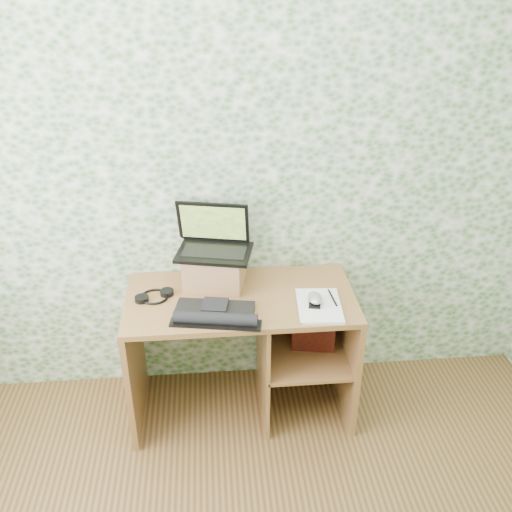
{
  "coord_description": "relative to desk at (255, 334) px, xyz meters",
  "views": [
    {
      "loc": [
        -0.14,
        -1.07,
        2.36
      ],
      "look_at": [
        0.08,
        1.39,
        1.02
      ],
      "focal_mm": 40.0,
      "sensor_mm": 36.0,
      "label": 1
    }
  ],
  "objects": [
    {
      "name": "wall_back",
      "position": [
        -0.08,
        0.28,
        0.82
      ],
      "size": [
        3.5,
        0.0,
        3.5
      ],
      "primitive_type": "plane",
      "rotation": [
        1.57,
        0.0,
        0.0
      ],
      "color": "white",
      "rests_on": "ground"
    },
    {
      "name": "desk",
      "position": [
        0.0,
        0.0,
        0.0
      ],
      "size": [
        1.2,
        0.6,
        0.75
      ],
      "color": "brown",
      "rests_on": "floor"
    },
    {
      "name": "riser",
      "position": [
        -0.2,
        0.12,
        0.36
      ],
      "size": [
        0.35,
        0.31,
        0.18
      ],
      "primitive_type": "cube",
      "rotation": [
        0.0,
        0.0,
        -0.22
      ],
      "color": "#8D5F3F",
      "rests_on": "desk"
    },
    {
      "name": "laptop",
      "position": [
        -0.2,
        0.16,
        0.51
      ],
      "size": [
        0.43,
        0.35,
        0.26
      ],
      "rotation": [
        0.0,
        0.0,
        -0.22
      ],
      "color": "black",
      "rests_on": "riser"
    },
    {
      "name": "keyboard",
      "position": [
        -0.21,
        -0.2,
        0.29
      ],
      "size": [
        0.45,
        0.3,
        0.06
      ],
      "rotation": [
        0.0,
        0.0,
        -0.18
      ],
      "color": "black",
      "rests_on": "desk"
    },
    {
      "name": "headphones",
      "position": [
        -0.53,
        0.0,
        0.28
      ],
      "size": [
        0.2,
        0.19,
        0.03
      ],
      "rotation": [
        0.0,
        0.0,
        0.38
      ],
      "color": "black",
      "rests_on": "desk"
    },
    {
      "name": "notepad",
      "position": [
        0.31,
        -0.16,
        0.28
      ],
      "size": [
        0.24,
        0.33,
        0.01
      ],
      "primitive_type": "cube",
      "rotation": [
        0.0,
        0.0,
        -0.07
      ],
      "color": "white",
      "rests_on": "desk"
    },
    {
      "name": "mouse",
      "position": [
        0.29,
        -0.15,
        0.3
      ],
      "size": [
        0.09,
        0.12,
        0.04
      ],
      "primitive_type": "ellipsoid",
      "rotation": [
        0.0,
        0.0,
        -0.21
      ],
      "color": "#B0B0B2",
      "rests_on": "notepad"
    },
    {
      "name": "pen",
      "position": [
        0.39,
        -0.11,
        0.29
      ],
      "size": [
        0.02,
        0.16,
        0.01
      ],
      "primitive_type": "cylinder",
      "rotation": [
        1.57,
        0.0,
        0.07
      ],
      "color": "black",
      "rests_on": "notepad"
    },
    {
      "name": "red_box",
      "position": [
        0.32,
        -0.03,
        0.05
      ],
      "size": [
        0.24,
        0.12,
        0.28
      ],
      "primitive_type": "cube",
      "rotation": [
        0.0,
        0.0,
        -0.19
      ],
      "color": "maroon",
      "rests_on": "desk"
    }
  ]
}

